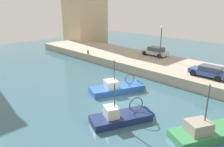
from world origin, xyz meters
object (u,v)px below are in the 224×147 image
Objects in this scene: mooring_bollard_mid at (88,52)px; quay_streetlamp at (161,37)px; fishing_boat_blue at (120,90)px; parked_car_silver at (155,51)px; parked_car_blue at (209,71)px; fishing_boat_navy at (126,119)px; fishing_boat_green at (215,133)px.

mooring_bollard_mid is 0.11× the size of quay_streetlamp.
parked_car_silver is (12.41, 4.16, 1.81)m from fishing_boat_blue.
parked_car_blue is 11.18m from parked_car_silver.
parked_car_silver is (4.42, 10.27, 0.04)m from parked_car_blue.
parked_car_blue is (7.99, -6.11, 1.77)m from fishing_boat_blue.
fishing_boat_green is at bearing -61.95° from fishing_boat_navy.
fishing_boat_green is 1.46× the size of quay_streetlamp.
fishing_boat_green reaches higher than parked_car_silver.
fishing_boat_green reaches higher than parked_car_blue.
parked_car_blue is 0.85× the size of quay_streetlamp.
fishing_boat_green is 18.46m from quay_streetlamp.
fishing_boat_navy is at bearing -119.68° from mooring_bollard_mid.
fishing_boat_green is at bearing -95.42° from fishing_boat_blue.
fishing_boat_navy is at bearing 118.05° from fishing_boat_green.
parked_car_silver reaches higher than parked_car_blue.
fishing_boat_blue is at bearing -167.27° from quay_streetlamp.
parked_car_blue is at bearing -110.96° from quay_streetlamp.
fishing_boat_green is 19.95m from parked_car_silver.
mooring_bollard_mid is at bearing 65.96° from fishing_boat_blue.
fishing_boat_green is at bearing -106.01° from mooring_bollard_mid.
fishing_boat_green reaches higher than fishing_boat_blue.
fishing_boat_navy is 17.57m from quay_streetlamp.
parked_car_silver is at bearing 18.55° from fishing_boat_blue.
fishing_boat_green is 24.16m from mooring_bollard_mid.
parked_car_silver is 3.20m from quay_streetlamp.
fishing_boat_blue is 1.62× the size of parked_car_silver.
parked_car_blue is (8.98, 4.41, 1.75)m from fishing_boat_green.
fishing_boat_green is 10.16m from parked_car_blue.
mooring_bollard_mid is 11.97m from quay_streetlamp.
quay_streetlamp is at bearing 24.69° from fishing_boat_navy.
fishing_boat_blue is at bearing 84.58° from fishing_boat_green.
mooring_bollard_mid is at bearing 60.32° from fishing_boat_navy.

